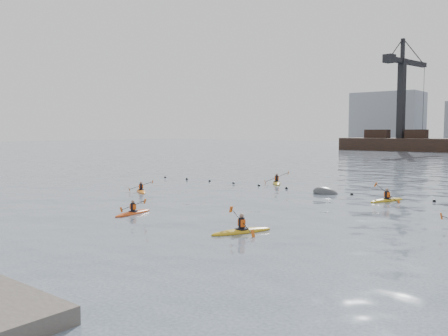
% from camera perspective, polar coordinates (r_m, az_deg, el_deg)
% --- Properties ---
extents(ground, '(400.00, 400.00, 0.00)m').
position_cam_1_polar(ground, '(23.39, -18.08, -7.96)').
color(ground, '#3C4657').
rests_on(ground, ground).
extents(float_line, '(33.24, 0.73, 0.24)m').
position_cam_1_polar(float_line, '(40.37, 9.43, -2.57)').
color(float_line, black).
rests_on(float_line, ground).
extents(kayaker_0, '(2.05, 3.02, 1.11)m').
position_cam_1_polar(kayaker_0, '(28.92, -10.89, -5.27)').
color(kayaker_0, '#D04713').
rests_on(kayaker_0, ground).
extents(kayaker_1, '(2.19, 3.33, 1.30)m').
position_cam_1_polar(kayaker_1, '(23.30, 2.13, -7.53)').
color(kayaker_1, gold).
rests_on(kayaker_1, ground).
extents(kayaker_2, '(2.80, 2.13, 1.06)m').
position_cam_1_polar(kayaker_2, '(39.18, -9.95, -2.71)').
color(kayaker_2, orange).
rests_on(kayaker_2, ground).
extents(kayaker_3, '(2.20, 3.29, 1.35)m').
position_cam_1_polar(kayaker_3, '(35.43, 19.00, -3.63)').
color(kayaker_3, gold).
rests_on(kayaker_3, ground).
extents(kayaker_5, '(2.52, 3.19, 1.32)m').
position_cam_1_polar(kayaker_5, '(44.91, 6.35, -1.73)').
color(kayaker_5, gold).
rests_on(kayaker_5, ground).
extents(mooring_buoy, '(2.50, 1.89, 1.43)m').
position_cam_1_polar(mooring_buoy, '(38.23, 12.14, -3.05)').
color(mooring_buoy, '#3B3D40').
rests_on(mooring_buoy, ground).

